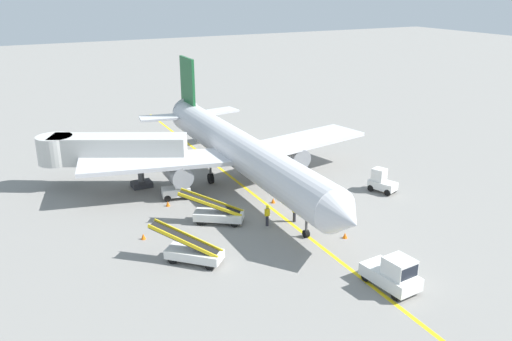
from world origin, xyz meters
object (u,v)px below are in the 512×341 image
(safety_cone_nose_left, at_px, (345,235))
(safety_cone_nose_right, at_px, (168,204))
(belt_loader_forward_hold, at_px, (193,251))
(safety_cone_tail_area, at_px, (292,203))
(baggage_tug_by_cargo_door, at_px, (381,182))
(ground_crew_marshaller, at_px, (295,211))
(belt_loader_aft_hold, at_px, (217,213))
(ground_crew_wing_walker, at_px, (267,215))
(safety_cone_wingtip_right, at_px, (143,236))
(safety_cone_wingtip_left, at_px, (273,200))
(airliner, at_px, (238,149))
(pushback_tug, at_px, (393,274))
(baggage_tug_near_wing, at_px, (178,188))
(jet_bridge, at_px, (104,150))

(safety_cone_nose_left, height_order, safety_cone_nose_right, same)
(belt_loader_forward_hold, distance_m, safety_cone_tail_area, 12.12)
(baggage_tug_by_cargo_door, xyz_separation_m, safety_cone_nose_right, (-18.10, 5.58, -0.71))
(ground_crew_marshaller, xyz_separation_m, safety_cone_nose_left, (1.84, -4.15, -0.69))
(belt_loader_aft_hold, xyz_separation_m, ground_crew_wing_walker, (3.19, -2.29, 0.13))
(belt_loader_aft_hold, height_order, safety_cone_wingtip_right, belt_loader_aft_hold)
(safety_cone_wingtip_left, relative_size, safety_cone_wingtip_right, 1.00)
(safety_cone_nose_left, xyz_separation_m, safety_cone_wingtip_left, (-1.48, 8.20, 0.00))
(airliner, relative_size, safety_cone_wingtip_left, 80.13)
(pushback_tug, xyz_separation_m, ground_crew_wing_walker, (-2.60, 11.32, -0.08))
(baggage_tug_near_wing, distance_m, safety_cone_wingtip_right, 8.01)
(belt_loader_forward_hold, bearing_deg, safety_cone_nose_left, -9.28)
(ground_crew_marshaller, bearing_deg, safety_cone_nose_left, -66.12)
(safety_cone_nose_right, bearing_deg, belt_loader_aft_hold, -63.73)
(safety_cone_nose_right, bearing_deg, baggage_tug_near_wing, 43.44)
(baggage_tug_by_cargo_door, height_order, ground_crew_marshaller, baggage_tug_by_cargo_door)
(airliner, relative_size, ground_crew_marshaller, 20.74)
(jet_bridge, bearing_deg, airliner, -24.54)
(jet_bridge, relative_size, ground_crew_wing_walker, 7.43)
(belt_loader_aft_hold, relative_size, safety_cone_wingtip_left, 10.98)
(safety_cone_nose_right, xyz_separation_m, safety_cone_wingtip_right, (-3.54, -5.03, 0.00))
(airliner, xyz_separation_m, jet_bridge, (-10.98, 5.01, 0.12))
(pushback_tug, relative_size, safety_cone_wingtip_right, 8.55)
(jet_bridge, distance_m, safety_cone_nose_left, 22.97)
(ground_crew_wing_walker, distance_m, safety_cone_tail_area, 4.63)
(baggage_tug_near_wing, height_order, safety_cone_wingtip_right, baggage_tug_near_wing)
(baggage_tug_near_wing, relative_size, belt_loader_aft_hold, 0.54)
(safety_cone_tail_area, bearing_deg, ground_crew_marshaller, -118.28)
(belt_loader_aft_hold, bearing_deg, ground_crew_marshaller, -25.79)
(belt_loader_aft_hold, bearing_deg, baggage_tug_by_cargo_door, -2.53)
(belt_loader_forward_hold, distance_m, safety_cone_nose_left, 11.36)
(pushback_tug, height_order, safety_cone_nose_left, pushback_tug)
(belt_loader_forward_hold, bearing_deg, baggage_tug_near_wing, 75.56)
(airliner, height_order, safety_cone_tail_area, airliner)
(ground_crew_wing_walker, xyz_separation_m, safety_cone_tail_area, (3.80, 2.56, -0.69))
(baggage_tug_by_cargo_door, bearing_deg, safety_cone_nose_left, -144.15)
(pushback_tug, distance_m, ground_crew_wing_walker, 11.61)
(safety_cone_wingtip_left, relative_size, safety_cone_tail_area, 1.00)
(belt_loader_forward_hold, relative_size, safety_cone_wingtip_right, 10.08)
(baggage_tug_near_wing, height_order, belt_loader_forward_hold, belt_loader_forward_hold)
(ground_crew_wing_walker, bearing_deg, baggage_tug_by_cargo_door, 7.28)
(belt_loader_forward_hold, distance_m, safety_cone_wingtip_right, 5.24)
(pushback_tug, relative_size, belt_loader_forward_hold, 0.85)
(safety_cone_nose_right, bearing_deg, safety_cone_wingtip_right, -125.15)
(belt_loader_aft_hold, relative_size, safety_cone_wingtip_right, 10.98)
(belt_loader_aft_hold, height_order, safety_cone_wingtip_left, belt_loader_aft_hold)
(jet_bridge, relative_size, safety_cone_wingtip_left, 28.69)
(safety_cone_nose_left, distance_m, safety_cone_nose_right, 15.16)
(airliner, relative_size, baggage_tug_near_wing, 13.56)
(safety_cone_nose_left, relative_size, safety_cone_nose_right, 1.00)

